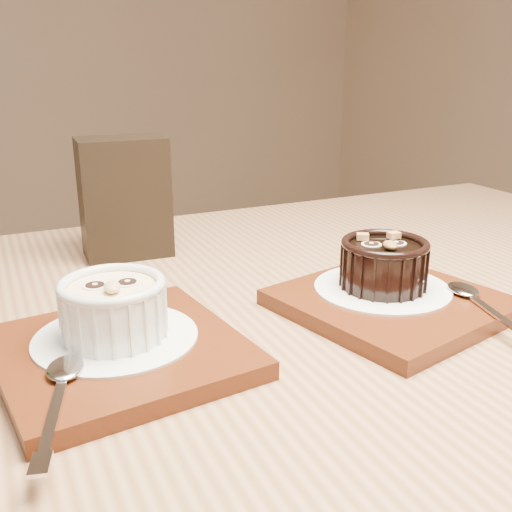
{
  "coord_description": "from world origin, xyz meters",
  "views": [
    {
      "loc": [
        -0.13,
        -0.16,
        0.98
      ],
      "look_at": [
        0.12,
        0.26,
        0.81
      ],
      "focal_mm": 42.0,
      "sensor_mm": 36.0,
      "label": 1
    }
  ],
  "objects": [
    {
      "name": "ramekin_white",
      "position": [
        -0.01,
        0.27,
        0.79
      ],
      "size": [
        0.08,
        0.08,
        0.05
      ],
      "rotation": [
        0.0,
        0.0,
        -0.26
      ],
      "color": "silver",
      "rests_on": "doily_left"
    },
    {
      "name": "spoon_left",
      "position": [
        -0.07,
        0.2,
        0.77
      ],
      "size": [
        0.07,
        0.13,
        0.01
      ],
      "primitive_type": null,
      "rotation": [
        0.0,
        0.0,
        -0.37
      ],
      "color": "silver",
      "rests_on": "tray_left"
    },
    {
      "name": "table",
      "position": [
        0.14,
        0.25,
        0.66
      ],
      "size": [
        1.27,
        0.92,
        0.75
      ],
      "rotation": [
        0.0,
        0.0,
        -0.1
      ],
      "color": "brown",
      "rests_on": "ground"
    },
    {
      "name": "tray_right",
      "position": [
        0.24,
        0.22,
        0.76
      ],
      "size": [
        0.2,
        0.2,
        0.01
      ],
      "primitive_type": "cube",
      "rotation": [
        0.0,
        0.0,
        0.13
      ],
      "color": "#56230E",
      "rests_on": "table"
    },
    {
      "name": "doily_left",
      "position": [
        -0.01,
        0.27,
        0.77
      ],
      "size": [
        0.13,
        0.13,
        0.0
      ],
      "primitive_type": "cylinder",
      "color": "white",
      "rests_on": "tray_left"
    },
    {
      "name": "doily_right",
      "position": [
        0.25,
        0.24,
        0.77
      ],
      "size": [
        0.13,
        0.13,
        0.0
      ],
      "primitive_type": "cylinder",
      "color": "white",
      "rests_on": "tray_right"
    },
    {
      "name": "spoon_right",
      "position": [
        0.29,
        0.16,
        0.77
      ],
      "size": [
        0.07,
        0.13,
        0.01
      ],
      "primitive_type": null,
      "rotation": [
        0.0,
        0.0,
        -0.35
      ],
      "color": "silver",
      "rests_on": "tray_right"
    },
    {
      "name": "ramekin_dark",
      "position": [
        0.25,
        0.24,
        0.79
      ],
      "size": [
        0.08,
        0.08,
        0.05
      ],
      "rotation": [
        0.0,
        0.0,
        -0.38
      ],
      "color": "black",
      "rests_on": "doily_right"
    },
    {
      "name": "tray_left",
      "position": [
        -0.01,
        0.26,
        0.76
      ],
      "size": [
        0.18,
        0.18,
        0.01
      ],
      "primitive_type": "cube",
      "rotation": [
        0.0,
        0.0,
        0.02
      ],
      "color": "#56230E",
      "rests_on": "table"
    },
    {
      "name": "condiment_stand",
      "position": [
        0.09,
        0.51,
        0.82
      ],
      "size": [
        0.11,
        0.07,
        0.14
      ],
      "primitive_type": "cube",
      "rotation": [
        0.0,
        0.0,
        -0.15
      ],
      "color": "black",
      "rests_on": "table"
    }
  ]
}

